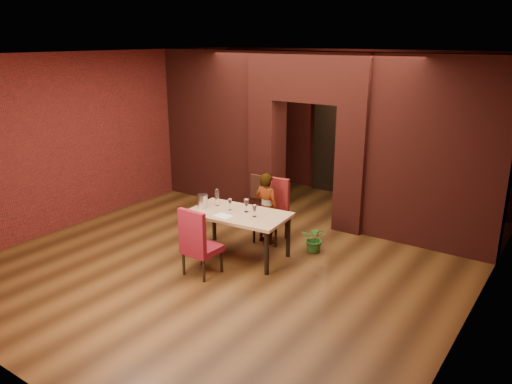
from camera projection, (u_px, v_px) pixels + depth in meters
floor at (248, 252)px, 8.35m from camera, size 8.00×8.00×0.00m
ceiling at (247, 54)px, 7.39m from camera, size 7.00×8.00×0.04m
wall_back at (353, 124)px, 11.01m from camera, size 7.00×0.04×3.20m
wall_front at (2, 240)px, 4.73m from camera, size 7.00×0.04×3.20m
wall_left at (103, 135)px, 9.77m from camera, size 0.04×8.00×3.20m
wall_right at (485, 198)px, 5.97m from camera, size 0.04×8.00×3.20m
pillar_left at (267, 155)px, 10.09m from camera, size 0.55×0.55×2.30m
pillar_right at (354, 169)px, 9.06m from camera, size 0.55×0.55×2.30m
lintel at (311, 77)px, 9.10m from camera, size 2.45×0.55×0.90m
wing_wall_left at (213, 127)px, 10.72m from camera, size 2.28×0.35×3.20m
wing_wall_right at (436, 155)px, 8.15m from camera, size 2.28×0.35×3.20m
vent_panel at (259, 187)px, 10.04m from camera, size 0.40×0.03×0.50m
rear_door at (334, 147)px, 11.34m from camera, size 0.90×0.08×2.10m
rear_door_frame at (334, 147)px, 11.31m from camera, size 1.02×0.04×2.22m
dining_table at (238, 234)px, 8.10m from camera, size 1.68×1.05×0.75m
chair_far at (270, 211)px, 8.66m from camera, size 0.56×0.56×1.10m
chair_near at (202, 241)px, 7.45m from camera, size 0.50×0.50×1.06m
person_seated at (266, 208)px, 8.59m from camera, size 0.47×0.32×1.25m
wine_glass_a at (230, 204)px, 8.09m from camera, size 0.08×0.08×0.19m
wine_glass_b at (246, 206)px, 8.00m from camera, size 0.09×0.09×0.21m
wine_glass_c at (255, 211)px, 7.79m from camera, size 0.08×0.08×0.19m
tasting_sheet at (223, 216)px, 7.84m from camera, size 0.29×0.23×0.00m
wine_bucket at (202, 201)px, 8.20m from camera, size 0.18×0.18×0.22m
water_bottle at (217, 197)px, 8.29m from camera, size 0.07×0.07×0.29m
potted_plant at (315, 239)px, 8.29m from camera, size 0.48×0.44×0.46m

